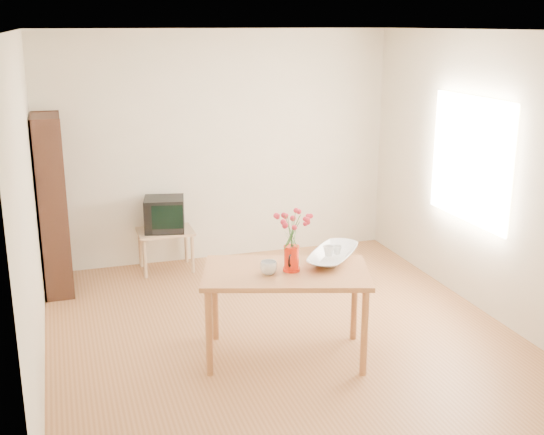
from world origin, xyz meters
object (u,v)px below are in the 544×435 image
object	(u,v)px
table	(286,281)
pitcher	(291,259)
television	(164,214)
mug	(269,268)
bowl	(334,234)

from	to	relation	value
table	pitcher	bearing A→B (deg)	2.38
television	mug	bearing A→B (deg)	-68.20
mug	bowl	xyz separation A→B (m)	(0.62, 0.17, 0.17)
table	television	bearing A→B (deg)	121.83
table	mug	size ratio (longest dim) A/B	10.87
table	mug	bearing A→B (deg)	-149.53
bowl	television	bearing A→B (deg)	115.50
pitcher	television	xyz separation A→B (m)	(-0.64, 2.36, -0.20)
television	table	bearing A→B (deg)	-64.41
mug	television	bearing A→B (deg)	-72.41
pitcher	television	distance (m)	2.46
mug	bowl	world-z (taller)	bowl
bowl	television	world-z (taller)	bowl
table	bowl	distance (m)	0.57
bowl	pitcher	bearing A→B (deg)	-161.51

